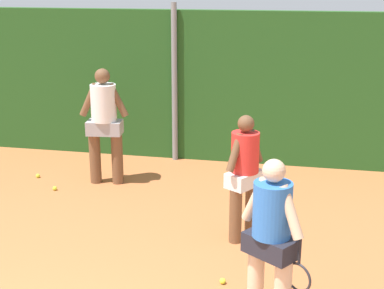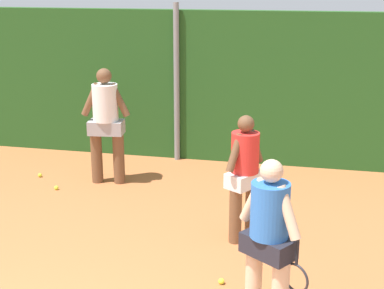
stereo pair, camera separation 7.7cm
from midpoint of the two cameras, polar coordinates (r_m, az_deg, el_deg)
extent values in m
cube|color=#23511E|center=(9.95, -1.79, 6.05)|extent=(20.24, 0.25, 2.64)
cylinder|color=gray|center=(9.77, -2.03, 6.24)|extent=(0.10, 0.10, 2.78)
cylinder|color=beige|center=(5.54, 6.13, -13.90)|extent=(0.16, 0.16, 0.72)
cube|color=#23232D|center=(5.23, 7.64, -10.19)|extent=(0.56, 0.51, 0.19)
cylinder|color=blue|center=(5.08, 7.80, -6.64)|extent=(0.35, 0.35, 0.51)
sphere|color=beige|center=(4.94, 7.97, -2.67)|extent=(0.21, 0.21, 0.21)
cylinder|color=beige|center=(5.18, 6.08, -5.62)|extent=(0.26, 0.21, 0.49)
cylinder|color=beige|center=(4.95, 9.64, -6.86)|extent=(0.26, 0.21, 0.49)
cylinder|color=black|center=(5.10, 10.55, -10.61)|extent=(0.03, 0.03, 0.28)
torus|color=#26262B|center=(5.22, 10.39, -13.24)|extent=(0.25, 0.18, 0.28)
cylinder|color=brown|center=(6.94, 4.16, -7.29)|extent=(0.16, 0.16, 0.70)
cylinder|color=brown|center=(7.16, 5.77, -6.54)|extent=(0.16, 0.16, 0.70)
cube|color=white|center=(6.88, 5.08, -3.52)|extent=(0.48, 0.54, 0.19)
cylinder|color=red|center=(6.77, 5.15, -0.80)|extent=(0.34, 0.34, 0.50)
sphere|color=brown|center=(6.67, 5.23, 2.16)|extent=(0.20, 0.20, 0.20)
cylinder|color=brown|center=(6.62, 4.10, -0.86)|extent=(0.20, 0.26, 0.48)
cylinder|color=brown|center=(6.91, 6.17, -0.15)|extent=(0.20, 0.26, 0.48)
cylinder|color=black|center=(7.11, 6.18, -2.59)|extent=(0.03, 0.03, 0.28)
torus|color=#26262B|center=(7.20, 6.11, -4.62)|extent=(0.17, 0.25, 0.28)
cylinder|color=brown|center=(8.92, -7.91, -1.47)|extent=(0.18, 0.18, 0.81)
cylinder|color=brown|center=(9.01, -10.15, -1.40)|extent=(0.18, 0.18, 0.81)
cube|color=#99999E|center=(8.82, -9.19, 1.73)|extent=(0.57, 0.38, 0.22)
cylinder|color=white|center=(8.72, -9.31, 4.24)|extent=(0.40, 0.40, 0.58)
sphere|color=brown|center=(8.64, -9.44, 6.93)|extent=(0.23, 0.23, 0.23)
cylinder|color=brown|center=(8.66, -7.87, 4.51)|extent=(0.33, 0.14, 0.54)
cylinder|color=brown|center=(8.77, -10.75, 4.52)|extent=(0.33, 0.14, 0.54)
sphere|color=#CCDB33|center=(6.18, 2.80, -13.81)|extent=(0.07, 0.07, 0.07)
sphere|color=#CCDB33|center=(9.54, -15.75, -3.11)|extent=(0.07, 0.07, 0.07)
sphere|color=#CCDB33|center=(8.92, -14.13, -4.38)|extent=(0.07, 0.07, 0.07)
camera|label=1|loc=(0.04, -90.32, -0.10)|focal=52.02mm
camera|label=2|loc=(0.04, 89.68, 0.10)|focal=52.02mm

